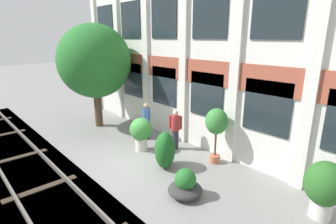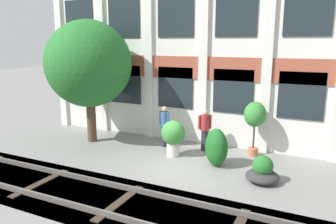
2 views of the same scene
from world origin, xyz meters
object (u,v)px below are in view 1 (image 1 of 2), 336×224
at_px(potted_plant_tall_urn, 216,124).
at_px(resident_by_doorway, 146,120).
at_px(potted_plant_stone_basin, 141,131).
at_px(resident_watching_tracks, 175,129).
at_px(topiary_hedge, 165,150).
at_px(potted_plant_ribbed_drum, 325,186).
at_px(broadleaf_tree, 95,63).
at_px(potted_plant_wide_bowl, 185,186).

relative_size(potted_plant_tall_urn, resident_by_doorway, 1.23).
xyz_separation_m(potted_plant_stone_basin, resident_watching_tracks, (0.83, 1.09, 0.07)).
bearing_deg(resident_by_doorway, topiary_hedge, 85.17).
xyz_separation_m(potted_plant_ribbed_drum, potted_plant_tall_urn, (-3.66, 0.40, 0.59)).
bearing_deg(broadleaf_tree, potted_plant_tall_urn, 9.91).
bearing_deg(potted_plant_stone_basin, topiary_hedge, -8.45).
bearing_deg(potted_plant_stone_basin, potted_plant_ribbed_drum, 8.31).
bearing_deg(broadleaf_tree, potted_plant_ribbed_drum, 4.13).
relative_size(resident_by_doorway, resident_watching_tracks, 1.02).
relative_size(broadleaf_tree, resident_watching_tracks, 3.11).
bearing_deg(potted_plant_tall_urn, topiary_hedge, -120.35).
bearing_deg(potted_plant_tall_urn, broadleaf_tree, -170.09).
xyz_separation_m(broadleaf_tree, potted_plant_tall_urn, (6.50, 1.14, -1.69)).
relative_size(potted_plant_tall_urn, potted_plant_stone_basin, 1.52).
xyz_separation_m(broadleaf_tree, potted_plant_ribbed_drum, (10.16, 0.73, -2.29)).
xyz_separation_m(potted_plant_ribbed_drum, topiary_hedge, (-4.58, -1.18, -0.23)).
bearing_deg(potted_plant_wide_bowl, potted_plant_stone_basin, 164.28).
bearing_deg(broadleaf_tree, potted_plant_wide_bowl, -8.93).
bearing_deg(topiary_hedge, potted_plant_wide_bowl, -22.75).
bearing_deg(potted_plant_tall_urn, resident_watching_tracks, -172.65).
xyz_separation_m(potted_plant_stone_basin, resident_by_doorway, (-0.79, 0.87, 0.08)).
bearing_deg(resident_by_doorway, potted_plant_ribbed_drum, 109.80).
height_order(potted_plant_tall_urn, resident_by_doorway, potted_plant_tall_urn).
distance_m(potted_plant_wide_bowl, resident_by_doorway, 4.58).
distance_m(broadleaf_tree, potted_plant_tall_urn, 6.82).
distance_m(potted_plant_tall_urn, potted_plant_stone_basin, 3.03).
bearing_deg(resident_by_doorway, potted_plant_stone_basin, 61.40).
relative_size(broadleaf_tree, topiary_hedge, 3.89).
bearing_deg(potted_plant_ribbed_drum, potted_plant_tall_urn, 173.70).
bearing_deg(potted_plant_wide_bowl, resident_by_doorway, 156.34).
xyz_separation_m(broadleaf_tree, potted_plant_stone_basin, (3.86, -0.19, -2.36)).
height_order(potted_plant_wide_bowl, topiary_hedge, topiary_hedge).
relative_size(resident_watching_tracks, topiary_hedge, 1.25).
bearing_deg(topiary_hedge, potted_plant_tall_urn, 59.65).
xyz_separation_m(resident_by_doorway, resident_watching_tracks, (1.61, 0.22, -0.02)).
bearing_deg(potted_plant_stone_basin, potted_plant_tall_urn, 26.60).
distance_m(potted_plant_wide_bowl, potted_plant_stone_basin, 3.54).
distance_m(broadleaf_tree, potted_plant_stone_basin, 4.53).
relative_size(potted_plant_ribbed_drum, topiary_hedge, 1.17).
distance_m(potted_plant_wide_bowl, resident_watching_tracks, 3.31).
distance_m(potted_plant_stone_basin, resident_by_doorway, 1.18).
xyz_separation_m(potted_plant_ribbed_drum, resident_watching_tracks, (-5.47, 0.17, -0.01)).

